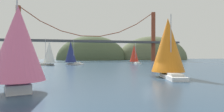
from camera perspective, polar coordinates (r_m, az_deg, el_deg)
ground_plane at (r=29.62m, az=11.56°, el=-6.60°), size 360.00×360.00×0.00m
headland_right at (r=177.19m, az=12.02°, el=-1.08°), size 64.81×44.00×42.23m
headland_center at (r=162.89m, az=-5.97°, el=-1.18°), size 59.20×44.00×40.90m
suspension_bridge at (r=123.04m, az=-6.38°, el=5.11°), size 121.75×6.00×33.45m
sailboat_pink_spinnaker at (r=19.68m, az=-26.25°, el=2.51°), size 6.12×8.67×9.05m
sailboat_orange_sail at (r=32.23m, az=16.42°, el=2.86°), size 6.31×9.36×9.90m
sailboat_white_mainsail at (r=73.96m, az=-18.35°, el=0.90°), size 8.00×7.60×9.90m
sailboat_scarlet_sail at (r=83.40m, az=6.68°, el=0.59°), size 3.98×7.71×9.13m
sailboat_navy_sail at (r=75.23m, az=-12.16°, el=1.06°), size 7.90×7.09×9.76m
channel_buoy at (r=65.61m, az=-27.94°, el=-2.64°), size 1.10×1.10×2.64m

